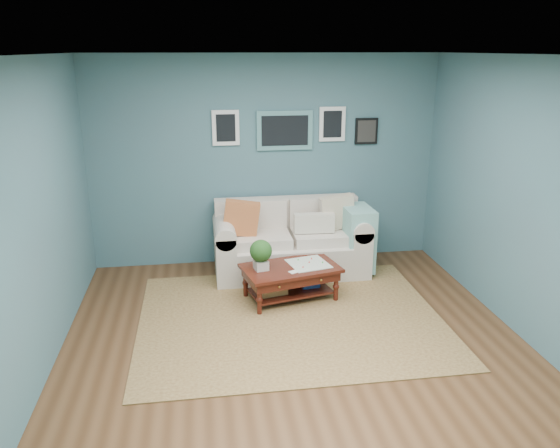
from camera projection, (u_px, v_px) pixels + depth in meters
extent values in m
plane|color=brown|center=(299.00, 355.00, 5.13)|extent=(5.00, 5.00, 0.00)
plane|color=white|center=(303.00, 55.00, 4.30)|extent=(5.00, 5.00, 0.00)
cube|color=#45737B|center=(266.00, 162.00, 7.07)|extent=(4.50, 0.02, 2.70)
cube|color=#45737B|center=(407.00, 388.00, 2.36)|extent=(4.50, 0.02, 2.70)
cube|color=#45737B|center=(27.00, 230.00, 4.40)|extent=(0.02, 5.00, 2.70)
cube|color=#45737B|center=(540.00, 207.00, 5.03)|extent=(0.02, 5.00, 2.70)
cube|color=teal|center=(285.00, 131.00, 6.96)|extent=(0.72, 0.03, 0.50)
cube|color=black|center=(285.00, 131.00, 6.94)|extent=(0.60, 0.01, 0.38)
cube|color=white|center=(226.00, 128.00, 6.84)|extent=(0.34, 0.03, 0.44)
cube|color=white|center=(332.00, 124.00, 7.02)|extent=(0.34, 0.03, 0.44)
cube|color=black|center=(366.00, 131.00, 7.12)|extent=(0.30, 0.03, 0.34)
cube|color=brown|center=(290.00, 318.00, 5.82)|extent=(3.18, 2.54, 0.01)
cube|color=beige|center=(290.00, 257.00, 6.97)|extent=(1.42, 0.88, 0.42)
cube|color=beige|center=(286.00, 215.00, 7.16)|extent=(1.86, 0.22, 0.48)
cube|color=beige|center=(225.00, 253.00, 6.83)|extent=(0.24, 0.88, 0.62)
cube|color=beige|center=(354.00, 246.00, 7.06)|extent=(0.24, 0.88, 0.62)
cylinder|color=beige|center=(224.00, 229.00, 6.73)|extent=(0.26, 0.88, 0.26)
cylinder|color=beige|center=(355.00, 223.00, 6.96)|extent=(0.26, 0.88, 0.26)
cube|color=beige|center=(261.00, 239.00, 6.78)|extent=(0.72, 0.56, 0.13)
cube|color=beige|center=(321.00, 236.00, 6.89)|extent=(0.72, 0.56, 0.13)
cube|color=beige|center=(258.00, 214.00, 6.97)|extent=(0.72, 0.12, 0.36)
cube|color=beige|center=(317.00, 211.00, 7.07)|extent=(0.72, 0.12, 0.36)
cube|color=#CE4322|center=(241.00, 218.00, 6.67)|extent=(0.48, 0.17, 0.48)
cube|color=beige|center=(337.00, 212.00, 6.90)|extent=(0.47, 0.18, 0.46)
cube|color=beige|center=(314.00, 223.00, 6.77)|extent=(0.50, 0.12, 0.24)
cube|color=#8AC2B7|center=(357.00, 238.00, 6.90)|extent=(0.34, 0.55, 0.80)
cube|color=#361509|center=(291.00, 268.00, 6.17)|extent=(1.18, 0.85, 0.04)
cube|color=#361509|center=(290.00, 274.00, 6.19)|extent=(1.09, 0.76, 0.11)
cube|color=#361509|center=(290.00, 291.00, 6.25)|extent=(0.99, 0.65, 0.02)
sphere|color=gold|center=(279.00, 287.00, 5.85)|extent=(0.03, 0.03, 0.03)
sphere|color=gold|center=(321.00, 280.00, 6.02)|extent=(0.03, 0.03, 0.03)
cylinder|color=#361509|center=(259.00, 299.00, 5.85)|extent=(0.05, 0.05, 0.36)
cylinder|color=#361509|center=(336.00, 286.00, 6.18)|extent=(0.05, 0.05, 0.36)
cylinder|color=#361509|center=(245.00, 282.00, 6.28)|extent=(0.05, 0.05, 0.36)
cylinder|color=#361509|center=(318.00, 271.00, 6.60)|extent=(0.05, 0.05, 0.36)
cube|color=beige|center=(261.00, 265.00, 6.07)|extent=(0.17, 0.17, 0.11)
sphere|color=#1A4A15|center=(261.00, 251.00, 6.01)|extent=(0.25, 0.25, 0.25)
cube|color=silver|center=(308.00, 264.00, 6.24)|extent=(0.51, 0.51, 0.01)
cube|color=olive|center=(272.00, 286.00, 6.14)|extent=(0.34, 0.28, 0.18)
cube|color=navy|center=(310.00, 282.00, 6.34)|extent=(0.24, 0.20, 0.10)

